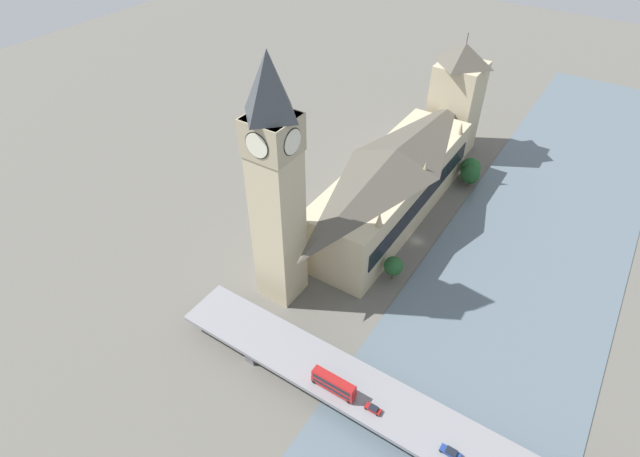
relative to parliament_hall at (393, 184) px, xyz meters
name	(u,v)px	position (x,y,z in m)	size (l,w,h in m)	color
ground_plane	(417,241)	(-14.97, 8.00, -14.17)	(600.00, 600.00, 0.00)	#605E56
river_water	(518,280)	(-50.69, 8.00, -14.02)	(59.44, 360.00, 0.30)	slate
parliament_hall	(393,184)	(0.00, 0.00, 0.00)	(24.40, 85.99, 28.53)	#C1B28E
clock_tower	(276,183)	(10.94, 52.71, 27.02)	(12.65, 12.65, 77.02)	#C1B28E
victoria_tower	(456,100)	(0.06, -56.09, 9.65)	(18.19, 18.19, 51.65)	#C1B28E
road_bridge	(440,437)	(-50.69, 73.89, -9.29)	(150.89, 14.92, 5.99)	slate
double_decker_bus_mid	(334,384)	(-23.54, 77.67, -5.48)	(11.89, 2.49, 4.92)	red
car_northbound_mid	(451,452)	(-54.13, 76.95, -7.47)	(4.75, 1.90, 1.42)	navy
car_northbound_tail	(373,409)	(-34.47, 77.13, -7.50)	(4.04, 1.76, 1.34)	maroon
tree_embankment_near	(470,168)	(-16.43, -38.43, -8.37)	(8.20, 8.20, 9.91)	brown
tree_embankment_mid	(393,266)	(-16.03, 29.58, -8.44)	(6.29, 6.29, 8.90)	brown
tree_embankment_far	(470,174)	(-18.07, -33.68, -8.23)	(7.64, 7.64, 9.78)	brown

